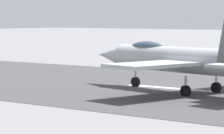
{
  "coord_description": "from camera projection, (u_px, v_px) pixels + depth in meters",
  "views": [
    {
      "loc": [
        -27.2,
        41.4,
        5.42
      ],
      "look_at": [
        -1.25,
        8.59,
        2.2
      ],
      "focal_mm": 104.85,
      "sensor_mm": 36.0,
      "label": 1
    }
  ],
  "objects": [
    {
      "name": "ground_plane",
      "position": [
        169.0,
        88.0,
        49.62
      ],
      "size": [
        400.0,
        400.0,
        0.0
      ],
      "primitive_type": "plane",
      "color": "gray"
    },
    {
      "name": "runway_strip",
      "position": [
        169.0,
        88.0,
        49.61
      ],
      "size": [
        240.0,
        26.0,
        0.02
      ],
      "color": "#414042",
      "rests_on": "ground"
    },
    {
      "name": "fighter_jet",
      "position": [
        182.0,
        59.0,
        46.77
      ],
      "size": [
        17.7,
        14.5,
        5.6
      ],
      "color": "#B0B3BA",
      "rests_on": "ground"
    },
    {
      "name": "marker_cone_mid",
      "position": [
        184.0,
        70.0,
        62.88
      ],
      "size": [
        0.44,
        0.44,
        0.55
      ],
      "primitive_type": "cone",
      "color": "orange",
      "rests_on": "ground"
    }
  ]
}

